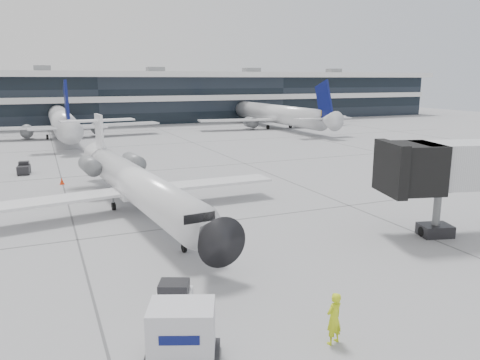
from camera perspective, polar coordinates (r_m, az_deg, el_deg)
name	(u,v)px	position (r m, az deg, el deg)	size (l,w,h in m)	color
ground	(229,221)	(32.49, -1.30, -4.98)	(220.00, 220.00, 0.00)	gray
terminal	(93,100)	(111.50, -17.50, 9.30)	(170.00, 22.00, 10.00)	black
bg_jet_center	(63,137)	(84.42, -20.74, 4.90)	(32.00, 40.00, 9.60)	silver
bg_jet_right	(275,128)	(94.93, 4.24, 6.38)	(32.00, 40.00, 9.60)	silver
regional_jet	(135,182)	(35.12, -12.73, -0.26)	(22.30, 27.85, 6.43)	white
ramp_worker	(334,318)	(18.22, 11.38, -16.21)	(0.73, 0.48, 2.00)	#CCE418
baggage_tug	(173,306)	(19.59, -8.21, -15.01)	(2.27, 2.76, 1.52)	silver
cargo_uld	(182,335)	(16.94, -7.08, -18.21)	(3.08, 2.71, 2.09)	black
traffic_cone	(62,181)	(46.51, -20.89, -0.13)	(0.50, 0.50, 0.64)	red
far_tug	(24,169)	(53.16, -24.85, 1.28)	(1.34, 2.06, 1.24)	black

